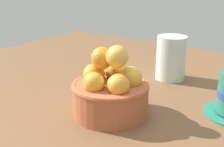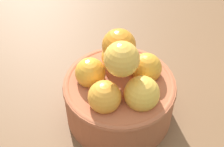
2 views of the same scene
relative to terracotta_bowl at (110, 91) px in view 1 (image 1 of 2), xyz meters
The scene contains 3 objects.
ground_plane 6.24cm from the terracotta_bowl, behind, with size 115.99×118.21×3.13cm, color brown.
terracotta_bowl is the anchor object (origin of this frame).
water_glass 24.68cm from the terracotta_bowl, ahead, with size 7.32×7.32×10.86cm, color silver.
Camera 1 is at (-43.23, -30.10, 26.51)cm, focal length 48.78 mm.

